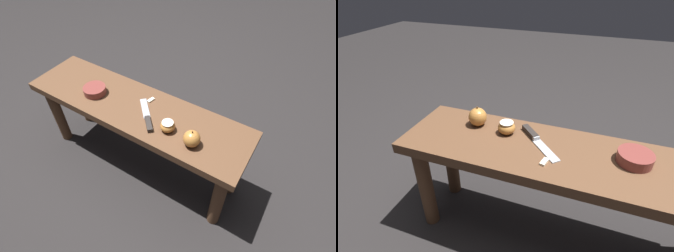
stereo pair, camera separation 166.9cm
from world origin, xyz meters
TOP-DOWN VIEW (x-y plane):
  - ground_plane at (0.00, 0.00)m, footprint 8.00×8.00m
  - wooden_bench at (0.00, 0.00)m, footprint 1.19×0.33m
  - knife at (-0.11, 0.05)m, footprint 0.18×0.19m
  - apple_whole at (-0.36, 0.07)m, footprint 0.07×0.07m
  - apple_cut at (-0.23, 0.05)m, footprint 0.07×0.07m
  - apple_slice_near_knife at (-0.05, -0.07)m, footprint 0.03×0.04m
  - bowl at (0.23, 0.03)m, footprint 0.12×0.12m

SIDE VIEW (x-z plane):
  - ground_plane at x=0.00m, z-range 0.00..0.00m
  - wooden_bench at x=0.00m, z-range 0.14..0.60m
  - apple_slice_near_knife at x=-0.05m, z-range 0.46..0.47m
  - knife at x=-0.11m, z-range 0.46..0.48m
  - bowl at x=0.23m, z-range 0.46..0.50m
  - apple_cut at x=-0.23m, z-range 0.46..0.51m
  - apple_whole at x=-0.36m, z-range 0.45..0.54m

